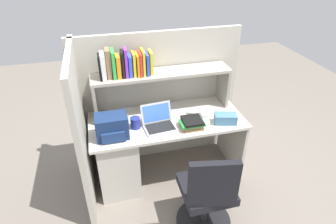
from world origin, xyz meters
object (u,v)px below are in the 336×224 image
object	(u,v)px
paper_cup	(190,114)
backpack	(112,127)
laptop	(159,122)
snack_canister	(135,123)
tissue_box	(225,119)
office_chair	(207,198)
computer_mouse	(203,115)

from	to	relation	value
paper_cup	backpack	bearing A→B (deg)	-170.72
laptop	backpack	size ratio (longest dim) A/B	1.11
snack_canister	tissue_box	bearing A→B (deg)	-8.88
laptop	backpack	bearing A→B (deg)	-172.40
laptop	office_chair	xyz separation A→B (m)	(0.27, -0.72, -0.39)
paper_cup	tissue_box	world-z (taller)	tissue_box
computer_mouse	backpack	bearing A→B (deg)	-176.10
laptop	tissue_box	bearing A→B (deg)	-8.99
computer_mouse	office_chair	distance (m)	0.90
backpack	office_chair	distance (m)	1.08
laptop	snack_canister	distance (m)	0.23
computer_mouse	paper_cup	world-z (taller)	paper_cup
backpack	office_chair	world-z (taller)	backpack
tissue_box	backpack	bearing A→B (deg)	-166.80
laptop	snack_canister	xyz separation A→B (m)	(-0.23, 0.03, 0.01)
computer_mouse	tissue_box	world-z (taller)	tissue_box
office_chair	laptop	bearing A→B (deg)	-59.15
computer_mouse	snack_canister	bearing A→B (deg)	179.04
computer_mouse	snack_canister	world-z (taller)	snack_canister
paper_cup	tissue_box	bearing A→B (deg)	-29.02
laptop	backpack	xyz separation A→B (m)	(-0.46, -0.06, 0.06)
computer_mouse	tissue_box	bearing A→B (deg)	-51.18
snack_canister	laptop	bearing A→B (deg)	-8.56
backpack	snack_canister	xyz separation A→B (m)	(0.23, 0.10, -0.05)
paper_cup	snack_canister	size ratio (longest dim) A/B	0.75
computer_mouse	office_chair	bearing A→B (deg)	-110.82
laptop	snack_canister	world-z (taller)	laptop
paper_cup	laptop	bearing A→B (deg)	-168.55
laptop	backpack	distance (m)	0.47
paper_cup	snack_canister	distance (m)	0.58
tissue_box	computer_mouse	bearing A→B (deg)	148.41
tissue_box	office_chair	world-z (taller)	office_chair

